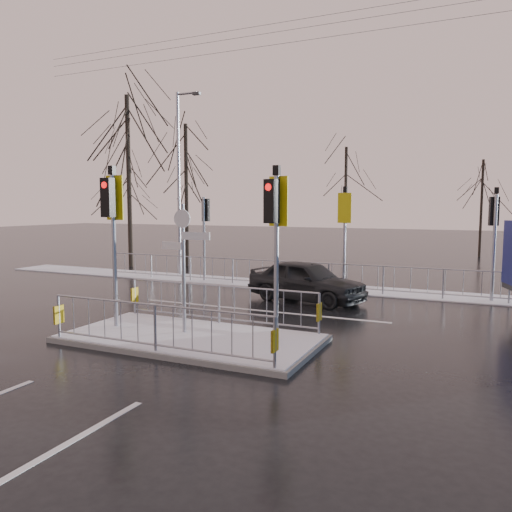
% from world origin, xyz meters
% --- Properties ---
extents(ground, '(120.00, 120.00, 0.00)m').
position_xyz_m(ground, '(0.00, 0.00, 0.00)').
color(ground, black).
rests_on(ground, ground).
extents(snow_verge, '(30.00, 2.00, 0.04)m').
position_xyz_m(snow_verge, '(0.00, 8.60, 0.02)').
color(snow_verge, white).
rests_on(snow_verge, ground).
extents(lane_markings, '(8.00, 11.38, 0.01)m').
position_xyz_m(lane_markings, '(0.00, -0.33, 0.00)').
color(lane_markings, silver).
rests_on(lane_markings, ground).
extents(traffic_island, '(6.00, 3.04, 4.15)m').
position_xyz_m(traffic_island, '(-0.01, 0.01, 0.39)').
color(traffic_island, '#62625E').
rests_on(traffic_island, ground).
extents(far_kerb_fixtures, '(18.00, 0.65, 3.83)m').
position_xyz_m(far_kerb_fixtures, '(0.29, 8.09, 1.02)').
color(far_kerb_fixtures, gray).
rests_on(far_kerb_fixtures, ground).
extents(car_far_lane, '(4.34, 2.61, 1.38)m').
position_xyz_m(car_far_lane, '(0.89, 5.80, 0.69)').
color(car_far_lane, black).
rests_on(car_far_lane, ground).
extents(tree_near_a, '(4.75, 4.75, 8.97)m').
position_xyz_m(tree_near_a, '(-10.50, 11.00, 6.11)').
color(tree_near_a, black).
rests_on(tree_near_a, ground).
extents(tree_near_b, '(4.00, 4.00, 7.55)m').
position_xyz_m(tree_near_b, '(-8.00, 12.50, 5.15)').
color(tree_near_b, black).
rests_on(tree_near_b, ground).
extents(tree_near_c, '(3.50, 3.50, 6.61)m').
position_xyz_m(tree_near_c, '(-12.50, 13.50, 4.50)').
color(tree_near_c, black).
rests_on(tree_near_c, ground).
extents(tree_far_a, '(3.75, 3.75, 7.08)m').
position_xyz_m(tree_far_a, '(-2.00, 22.00, 4.82)').
color(tree_far_a, black).
rests_on(tree_far_a, ground).
extents(tree_far_b, '(3.25, 3.25, 6.14)m').
position_xyz_m(tree_far_b, '(6.00, 24.00, 4.18)').
color(tree_far_b, black).
rests_on(tree_far_b, ground).
extents(street_lamp_left, '(1.25, 0.18, 8.20)m').
position_xyz_m(street_lamp_left, '(-6.43, 9.50, 4.49)').
color(street_lamp_left, gray).
rests_on(street_lamp_left, ground).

